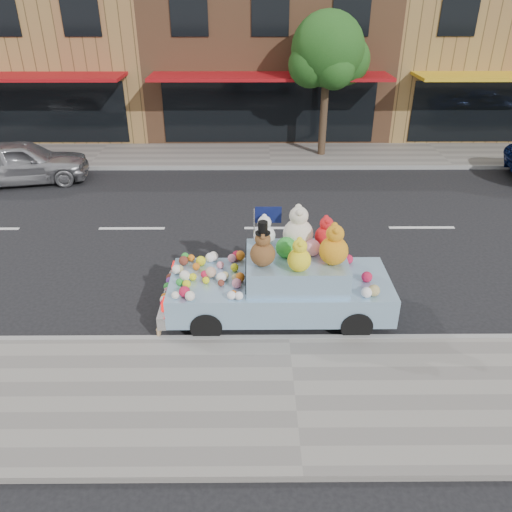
{
  "coord_description": "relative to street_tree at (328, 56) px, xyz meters",
  "views": [
    {
      "loc": [
        -0.66,
        -12.44,
        5.88
      ],
      "look_at": [
        -0.61,
        -3.91,
        1.25
      ],
      "focal_mm": 35.0,
      "sensor_mm": 36.0,
      "label": 1
    }
  ],
  "objects": [
    {
      "name": "far_kerb",
      "position": [
        -2.03,
        -1.55,
        -3.63
      ],
      "size": [
        60.0,
        0.12,
        0.13
      ],
      "primitive_type": "cube",
      "color": "gray",
      "rests_on": "ground"
    },
    {
      "name": "car_silver",
      "position": [
        -10.38,
        -2.86,
        -2.98
      ],
      "size": [
        4.46,
        2.49,
        1.43
      ],
      "primitive_type": "imported",
      "rotation": [
        0.0,
        0.0,
        1.77
      ],
      "color": "#A1A1A6",
      "rests_on": "ground"
    },
    {
      "name": "storefront_right",
      "position": [
        7.97,
        5.42,
        -0.05
      ],
      "size": [
        10.0,
        9.8,
        7.3
      ],
      "color": "olive",
      "rests_on": "ground"
    },
    {
      "name": "ground",
      "position": [
        -2.03,
        -6.55,
        -3.69
      ],
      "size": [
        120.0,
        120.0,
        0.0
      ],
      "primitive_type": "plane",
      "color": "black",
      "rests_on": "ground"
    },
    {
      "name": "storefront_mid",
      "position": [
        -2.03,
        5.42,
        -0.05
      ],
      "size": [
        10.0,
        9.8,
        7.3
      ],
      "color": "#8F5C3C",
      "rests_on": "ground"
    },
    {
      "name": "storefront_left",
      "position": [
        -12.03,
        5.42,
        -0.05
      ],
      "size": [
        10.0,
        9.8,
        7.3
      ],
      "color": "olive",
      "rests_on": "ground"
    },
    {
      "name": "far_sidewalk",
      "position": [
        -2.03,
        -0.05,
        -3.63
      ],
      "size": [
        60.0,
        3.0,
        0.12
      ],
      "primitive_type": "cube",
      "color": "gray",
      "rests_on": "ground"
    },
    {
      "name": "art_car",
      "position": [
        -2.13,
        -10.64,
        -2.89
      ],
      "size": [
        4.49,
        1.78,
        2.23
      ],
      "rotation": [
        0.0,
        0.0,
        0.0
      ],
      "color": "black",
      "rests_on": "ground"
    },
    {
      "name": "street_tree",
      "position": [
        0.0,
        0.0,
        0.0
      ],
      "size": [
        3.0,
        2.7,
        5.22
      ],
      "color": "#38281C",
      "rests_on": "ground"
    },
    {
      "name": "near_kerb",
      "position": [
        -2.03,
        -11.55,
        -3.63
      ],
      "size": [
        60.0,
        0.12,
        0.13
      ],
      "primitive_type": "cube",
      "color": "gray",
      "rests_on": "ground"
    },
    {
      "name": "near_sidewalk",
      "position": [
        -2.03,
        -13.05,
        -3.63
      ],
      "size": [
        60.0,
        3.0,
        0.12
      ],
      "primitive_type": "cube",
      "color": "gray",
      "rests_on": "ground"
    }
  ]
}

